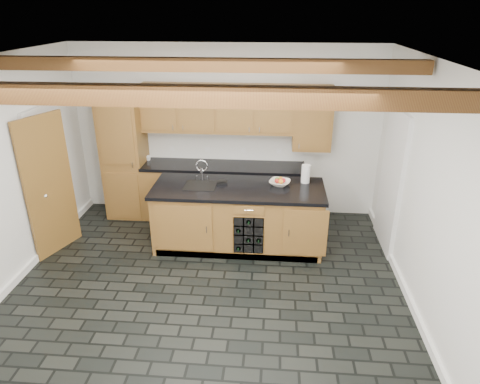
% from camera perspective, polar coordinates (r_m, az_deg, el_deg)
% --- Properties ---
extents(ground, '(5.00, 5.00, 0.00)m').
position_cam_1_polar(ground, '(5.48, -4.65, -13.59)').
color(ground, black).
rests_on(ground, ground).
extents(room_shell, '(5.01, 5.00, 5.00)m').
position_cam_1_polar(room_shell, '(5.22, -5.20, 3.56)').
color(room_shell, white).
rests_on(room_shell, ground).
extents(back_cabinetry, '(3.65, 0.62, 2.20)m').
position_cam_1_polar(back_cabinetry, '(7.04, -5.05, 4.18)').
color(back_cabinetry, '#925D2F').
rests_on(back_cabinetry, ground).
extents(island, '(2.48, 0.96, 0.93)m').
position_cam_1_polar(island, '(6.29, -0.17, -3.29)').
color(island, '#925D2F').
rests_on(island, ground).
extents(faucet, '(0.45, 0.40, 0.34)m').
position_cam_1_polar(faucet, '(6.19, -5.28, 1.25)').
color(faucet, black).
rests_on(faucet, island).
extents(kitchen_scale, '(0.17, 0.12, 0.05)m').
position_cam_1_polar(kitchen_scale, '(6.22, -2.44, 1.31)').
color(kitchen_scale, black).
rests_on(kitchen_scale, island).
extents(fruit_bowl, '(0.36, 0.36, 0.07)m').
position_cam_1_polar(fruit_bowl, '(6.18, 5.32, 1.23)').
color(fruit_bowl, silver).
rests_on(fruit_bowl, island).
extents(fruit_cluster, '(0.16, 0.17, 0.07)m').
position_cam_1_polar(fruit_cluster, '(6.17, 5.33, 1.56)').
color(fruit_cluster, red).
rests_on(fruit_cluster, fruit_bowl).
extents(paper_towel, '(0.13, 0.13, 0.27)m').
position_cam_1_polar(paper_towel, '(6.29, 8.74, 2.42)').
color(paper_towel, white).
rests_on(paper_towel, island).
extents(mug, '(0.11, 0.11, 0.08)m').
position_cam_1_polar(mug, '(7.33, -12.11, 4.45)').
color(mug, white).
rests_on(mug, back_cabinetry).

